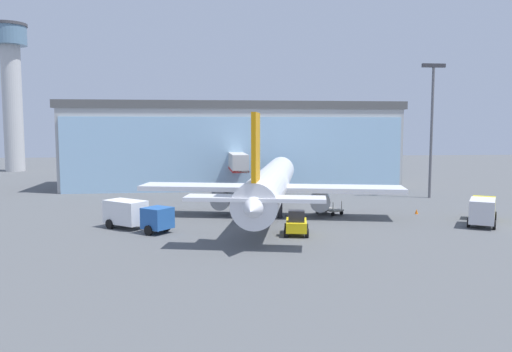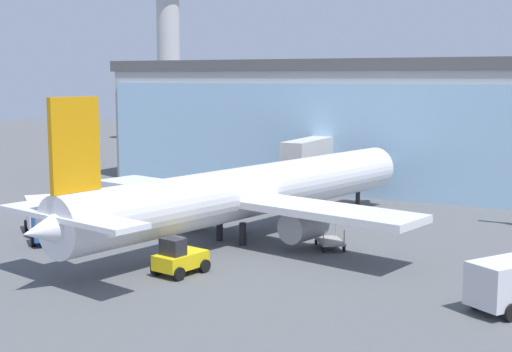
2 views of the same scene
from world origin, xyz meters
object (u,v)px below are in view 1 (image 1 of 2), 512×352
object	(u,v)px
baggage_cart	(329,210)
safety_cone_wingtip	(417,211)
safety_cone_nose	(295,228)
jet_bridge	(237,162)
control_tower	(12,84)
fuel_truck	(483,209)
catering_truck	(136,214)
pushback_tug	(296,224)
apron_light_mast	(432,119)
airplane	(271,184)

from	to	relation	value
baggage_cart	safety_cone_wingtip	size ratio (longest dim) A/B	5.84
baggage_cart	safety_cone_nose	distance (m)	10.02
jet_bridge	control_tower	world-z (taller)	control_tower
fuel_truck	baggage_cart	size ratio (longest dim) A/B	2.29
catering_truck	safety_cone_nose	distance (m)	14.91
jet_bridge	pushback_tug	distance (m)	29.85
catering_truck	safety_cone_nose	xyz separation A→B (m)	(14.72, -2.07, -1.19)
catering_truck	baggage_cart	world-z (taller)	catering_truck
jet_bridge	safety_cone_nose	size ratio (longest dim) A/B	23.45
jet_bridge	pushback_tug	world-z (taller)	jet_bridge
baggage_cart	jet_bridge	bearing A→B (deg)	-10.11
control_tower	fuel_truck	bearing A→B (deg)	-44.95
jet_bridge	safety_cone_wingtip	world-z (taller)	jet_bridge
catering_truck	safety_cone_nose	world-z (taller)	catering_truck
safety_cone_nose	safety_cone_wingtip	world-z (taller)	same
control_tower	safety_cone_nose	world-z (taller)	control_tower
catering_truck	apron_light_mast	bearing A→B (deg)	65.42
airplane	baggage_cart	world-z (taller)	airplane
control_tower	catering_truck	world-z (taller)	control_tower
catering_truck	fuel_truck	world-z (taller)	same
catering_truck	fuel_truck	size ratio (longest dim) A/B	0.95
jet_bridge	fuel_truck	bearing A→B (deg)	-140.55
control_tower	apron_light_mast	bearing A→B (deg)	-34.84
control_tower	pushback_tug	bearing A→B (deg)	-55.39
safety_cone_nose	catering_truck	bearing A→B (deg)	172.01
jet_bridge	safety_cone_wingtip	distance (m)	27.74
apron_light_mast	airplane	size ratio (longest dim) A/B	0.47
airplane	catering_truck	bearing A→B (deg)	128.52
airplane	safety_cone_wingtip	xyz separation A→B (m)	(16.10, -1.31, -3.12)
control_tower	airplane	size ratio (longest dim) A/B	0.84
catering_truck	pushback_tug	distance (m)	15.05
catering_truck	fuel_truck	distance (m)	33.81
catering_truck	pushback_tug	size ratio (longest dim) A/B	2.02
baggage_cart	safety_cone_wingtip	bearing A→B (deg)	-130.70
catering_truck	baggage_cart	size ratio (longest dim) A/B	2.18
airplane	fuel_truck	bearing A→B (deg)	-98.34
catering_truck	safety_cone_nose	size ratio (longest dim) A/B	12.74
safety_cone_wingtip	catering_truck	bearing A→B (deg)	-169.73
control_tower	safety_cone_wingtip	bearing A→B (deg)	-43.89
jet_bridge	baggage_cart	world-z (taller)	jet_bridge
pushback_tug	safety_cone_wingtip	xyz separation A→B (m)	(15.29, 9.32, -0.70)
jet_bridge	airplane	xyz separation A→B (m)	(2.51, -18.82, -1.12)
pushback_tug	safety_cone_nose	world-z (taller)	pushback_tug
catering_truck	control_tower	bearing A→B (deg)	157.28
control_tower	safety_cone_wingtip	world-z (taller)	control_tower
jet_bridge	pushback_tug	bearing A→B (deg)	-174.64
safety_cone_wingtip	fuel_truck	bearing A→B (deg)	-57.70
fuel_truck	catering_truck	bearing A→B (deg)	120.83
control_tower	apron_light_mast	size ratio (longest dim) A/B	1.77
fuel_truck	airplane	bearing A→B (deg)	101.58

